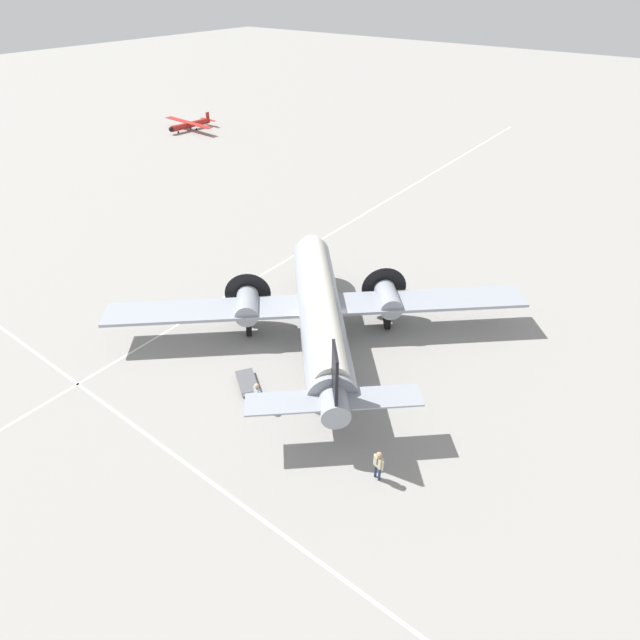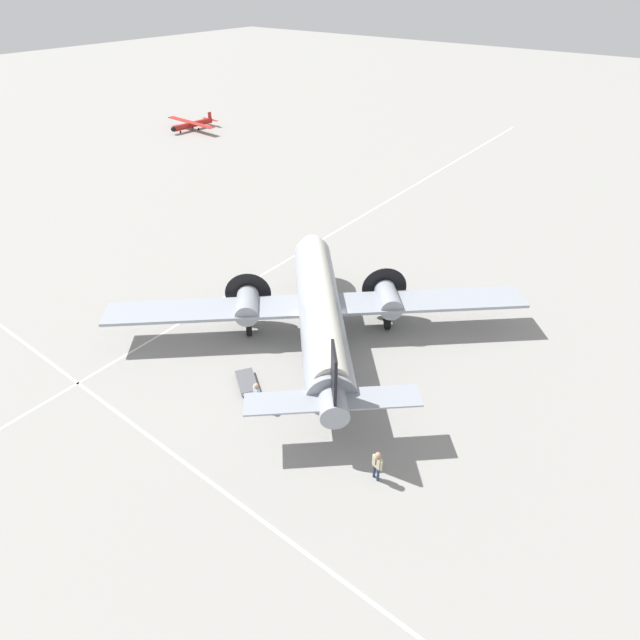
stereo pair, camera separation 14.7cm
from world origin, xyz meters
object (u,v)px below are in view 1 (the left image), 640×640
passenger_boarding (257,393)px  suitcase_upright_spare (283,402)px  ramp_agent (313,391)px  suitcase_near_door (271,404)px  airliner_main (319,305)px  crew_foreground (378,463)px  baggage_cart (247,383)px  light_aircraft_distant (189,124)px

passenger_boarding → suitcase_upright_spare: size_ratio=2.78×
ramp_agent → suitcase_near_door: bearing=39.9°
airliner_main → suitcase_near_door: bearing=152.5°
suitcase_upright_spare → passenger_boarding: bearing=-48.5°
ramp_agent → crew_foreground: bearing=159.2°
baggage_cart → light_aircraft_distant: 57.78m
suitcase_near_door → light_aircraft_distant: bearing=-126.8°
passenger_boarding → airliner_main: bearing=-66.5°
airliner_main → ramp_agent: size_ratio=11.87×
airliner_main → ramp_agent: (5.21, 3.51, -1.44)m
airliner_main → light_aircraft_distant: size_ratio=2.17×
airliner_main → suitcase_near_door: airliner_main is taller
passenger_boarding → ramp_agent: bearing=-126.5°
baggage_cart → light_aircraft_distant: (-35.36, -45.70, 0.54)m
airliner_main → crew_foreground: bearing=-170.8°
suitcase_near_door → baggage_cart: bearing=-102.9°
crew_foreground → passenger_boarding: size_ratio=1.03×
crew_foreground → suitcase_near_door: 7.21m
ramp_agent → suitcase_near_door: 2.51m
crew_foreground → light_aircraft_distant: 65.96m
ramp_agent → light_aircraft_distant: bearing=-35.3°
ramp_agent → airliner_main: bearing=-56.7°
airliner_main → crew_foreground: 11.50m
passenger_boarding → suitcase_upright_spare: passenger_boarding is taller
suitcase_near_door → ramp_agent: bearing=130.6°
ramp_agent → passenger_boarding: bearing=38.8°
airliner_main → suitcase_upright_spare: airliner_main is taller
light_aircraft_distant → airliner_main: bearing=61.4°
airliner_main → suitcase_near_door: 7.33m
crew_foreground → airliner_main: bearing=-26.0°
ramp_agent → baggage_cart: bearing=13.6°
airliner_main → baggage_cart: 6.66m
passenger_boarding → ramp_agent: (-1.92, 2.34, 0.05)m
passenger_boarding → baggage_cart: bearing=-13.8°
suitcase_near_door → baggage_cart: size_ratio=0.23×
ramp_agent → light_aircraft_distant: size_ratio=0.18×
passenger_boarding → light_aircraft_distant: light_aircraft_distant is taller
crew_foreground → ramp_agent: ramp_agent is taller
passenger_boarding → suitcase_upright_spare: (-0.89, 1.00, -0.78)m
crew_foreground → suitcase_near_door: bearing=9.6°
crew_foreground → light_aircraft_distant: size_ratio=0.18×
airliner_main → suitcase_near_door: (6.75, 1.72, -2.31)m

